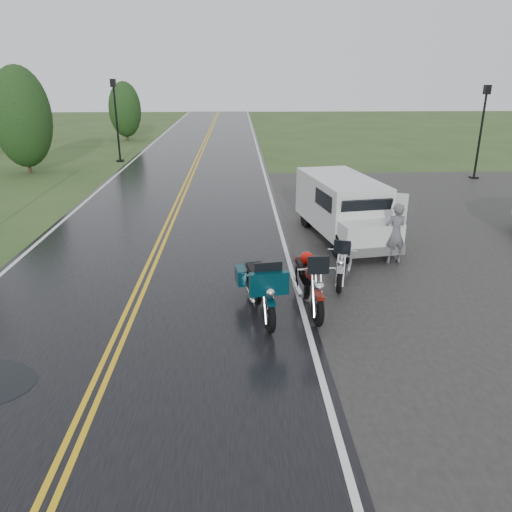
{
  "coord_description": "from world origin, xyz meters",
  "views": [
    {
      "loc": [
        2.4,
        -8.79,
        5.0
      ],
      "look_at": [
        2.8,
        2.0,
        1.0
      ],
      "focal_mm": 35.0,
      "sensor_mm": 36.0,
      "label": 1
    }
  ],
  "objects_px": {
    "lamp_post_far_left": "(117,121)",
    "van_white": "(340,225)",
    "motorcycle_teal": "(269,302)",
    "motorcycle_silver": "(340,271)",
    "motorcycle_red": "(318,296)",
    "person_at_van": "(395,235)",
    "lamp_post_far_right": "(481,133)"
  },
  "relations": [
    {
      "from": "motorcycle_silver",
      "to": "motorcycle_red",
      "type": "bearing_deg",
      "value": -99.7
    },
    {
      "from": "motorcycle_red",
      "to": "van_white",
      "type": "height_order",
      "value": "van_white"
    },
    {
      "from": "motorcycle_teal",
      "to": "motorcycle_silver",
      "type": "distance_m",
      "value": 2.54
    },
    {
      "from": "motorcycle_silver",
      "to": "lamp_post_far_right",
      "type": "height_order",
      "value": "lamp_post_far_right"
    },
    {
      "from": "person_at_van",
      "to": "motorcycle_teal",
      "type": "bearing_deg",
      "value": 35.31
    },
    {
      "from": "van_white",
      "to": "lamp_post_far_right",
      "type": "xyz_separation_m",
      "value": [
        8.91,
        10.9,
        1.27
      ]
    },
    {
      "from": "motorcycle_red",
      "to": "lamp_post_far_left",
      "type": "relative_size",
      "value": 0.53
    },
    {
      "from": "motorcycle_teal",
      "to": "motorcycle_red",
      "type": "bearing_deg",
      "value": 4.05
    },
    {
      "from": "motorcycle_teal",
      "to": "van_white",
      "type": "xyz_separation_m",
      "value": [
        2.25,
        4.36,
        0.24
      ]
    },
    {
      "from": "motorcycle_red",
      "to": "person_at_van",
      "type": "distance_m",
      "value": 4.47
    },
    {
      "from": "motorcycle_red",
      "to": "person_at_van",
      "type": "relative_size",
      "value": 1.46
    },
    {
      "from": "motorcycle_red",
      "to": "lamp_post_far_left",
      "type": "height_order",
      "value": "lamp_post_far_left"
    },
    {
      "from": "motorcycle_teal",
      "to": "van_white",
      "type": "relative_size",
      "value": 0.5
    },
    {
      "from": "van_white",
      "to": "motorcycle_teal",
      "type": "bearing_deg",
      "value": -127.22
    },
    {
      "from": "person_at_van",
      "to": "lamp_post_far_right",
      "type": "xyz_separation_m",
      "value": [
        7.49,
        11.43,
        1.39
      ]
    },
    {
      "from": "lamp_post_far_left",
      "to": "lamp_post_far_right",
      "type": "distance_m",
      "value": 19.52
    },
    {
      "from": "van_white",
      "to": "person_at_van",
      "type": "xyz_separation_m",
      "value": [
        1.41,
        -0.53,
        -0.13
      ]
    },
    {
      "from": "lamp_post_far_left",
      "to": "van_white",
      "type": "bearing_deg",
      "value": -59.56
    },
    {
      "from": "person_at_van",
      "to": "lamp_post_far_left",
      "type": "height_order",
      "value": "lamp_post_far_left"
    },
    {
      "from": "motorcycle_red",
      "to": "person_at_van",
      "type": "xyz_separation_m",
      "value": [
        2.65,
        3.6,
        0.11
      ]
    },
    {
      "from": "lamp_post_far_left",
      "to": "lamp_post_far_right",
      "type": "height_order",
      "value": "lamp_post_far_left"
    },
    {
      "from": "motorcycle_teal",
      "to": "motorcycle_silver",
      "type": "relative_size",
      "value": 1.15
    },
    {
      "from": "motorcycle_red",
      "to": "motorcycle_teal",
      "type": "xyz_separation_m",
      "value": [
        -1.01,
        -0.24,
        0.0
      ]
    },
    {
      "from": "lamp_post_far_left",
      "to": "lamp_post_far_right",
      "type": "bearing_deg",
      "value": -17.0
    },
    {
      "from": "lamp_post_far_left",
      "to": "lamp_post_far_right",
      "type": "relative_size",
      "value": 1.05
    },
    {
      "from": "motorcycle_silver",
      "to": "motorcycle_teal",
      "type": "bearing_deg",
      "value": -118.13
    },
    {
      "from": "motorcycle_red",
      "to": "lamp_post_far_left",
      "type": "distance_m",
      "value": 22.48
    },
    {
      "from": "person_at_van",
      "to": "van_white",
      "type": "bearing_deg",
      "value": -31.57
    },
    {
      "from": "motorcycle_red",
      "to": "motorcycle_teal",
      "type": "bearing_deg",
      "value": -170.9
    },
    {
      "from": "motorcycle_teal",
      "to": "van_white",
      "type": "distance_m",
      "value": 4.92
    },
    {
      "from": "lamp_post_far_right",
      "to": "person_at_van",
      "type": "bearing_deg",
      "value": -123.24
    },
    {
      "from": "motorcycle_silver",
      "to": "lamp_post_far_right",
      "type": "distance_m",
      "value": 16.47
    }
  ]
}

